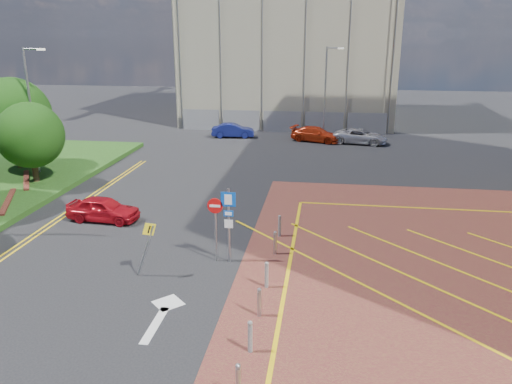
% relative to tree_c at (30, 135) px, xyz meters
% --- Properties ---
extents(ground, '(140.00, 140.00, 0.00)m').
position_rel_tree_c_xyz_m(ground, '(13.50, -10.00, -3.19)').
color(ground, black).
rests_on(ground, ground).
extents(tree_c, '(4.00, 4.00, 4.90)m').
position_rel_tree_c_xyz_m(tree_c, '(0.00, 0.00, 0.00)').
color(tree_c, '#3D2B1C').
rests_on(tree_c, grass_bed).
extents(tree_d, '(5.00, 5.00, 6.08)m').
position_rel_tree_c_xyz_m(tree_d, '(-3.00, 3.00, 0.68)').
color(tree_d, '#3D2B1C').
rests_on(tree_d, grass_bed).
extents(lamp_left_far, '(1.53, 0.16, 8.00)m').
position_rel_tree_c_xyz_m(lamp_left_far, '(-0.92, 2.00, 1.47)').
color(lamp_left_far, '#9EA0A8').
rests_on(lamp_left_far, grass_bed).
extents(lamp_back, '(1.53, 0.16, 8.00)m').
position_rel_tree_c_xyz_m(lamp_back, '(17.58, 18.00, 1.17)').
color(lamp_back, '#9EA0A8').
rests_on(lamp_back, ground).
extents(sign_cluster, '(1.17, 0.12, 3.20)m').
position_rel_tree_c_xyz_m(sign_cluster, '(13.80, -9.02, -1.24)').
color(sign_cluster, '#9EA0A8').
rests_on(sign_cluster, ground).
extents(warning_sign, '(0.85, 0.44, 2.24)m').
position_rel_tree_c_xyz_m(warning_sign, '(11.14, -10.74, -1.76)').
color(warning_sign, '#9EA0A8').
rests_on(warning_sign, ground).
extents(bollard_row, '(0.14, 11.14, 0.90)m').
position_rel_tree_c_xyz_m(bollard_row, '(15.80, -11.67, -2.72)').
color(bollard_row, '#9EA0A8').
rests_on(bollard_row, forecourt).
extents(construction_building, '(21.20, 19.20, 22.00)m').
position_rel_tree_c_xyz_m(construction_building, '(13.50, 30.00, 7.81)').
color(construction_building, '#ADA68D').
rests_on(construction_building, ground).
extents(construction_fence, '(21.60, 0.06, 2.00)m').
position_rel_tree_c_xyz_m(construction_fence, '(14.50, 20.00, -2.19)').
color(construction_fence, gray).
rests_on(construction_fence, ground).
extents(car_red_left, '(3.76, 1.74, 1.25)m').
position_rel_tree_c_xyz_m(car_red_left, '(6.76, -5.17, -2.57)').
color(car_red_left, '#B60F1A').
rests_on(car_red_left, ground).
extents(car_blue_back, '(3.97, 1.77, 1.27)m').
position_rel_tree_c_xyz_m(car_blue_back, '(9.31, 16.74, -2.56)').
color(car_blue_back, navy).
rests_on(car_blue_back, ground).
extents(car_red_back, '(4.76, 3.06, 1.28)m').
position_rel_tree_c_xyz_m(car_red_back, '(16.86, 15.95, -2.55)').
color(car_red_back, red).
rests_on(car_red_back, ground).
extents(car_silver_back, '(4.88, 2.91, 1.27)m').
position_rel_tree_c_xyz_m(car_silver_back, '(20.67, 15.63, -2.56)').
color(car_silver_back, silver).
rests_on(car_silver_back, ground).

